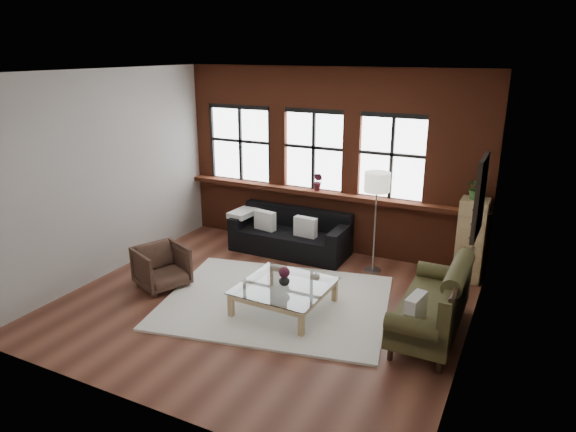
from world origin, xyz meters
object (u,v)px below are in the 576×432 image
at_px(vase, 284,280).
at_px(armchair, 162,267).
at_px(vintage_settee, 431,299).
at_px(floor_lamp, 375,219).
at_px(dark_sofa, 290,232).
at_px(coffee_table, 284,298).
at_px(drawer_chest, 471,240).

bearing_deg(vase, armchair, -175.49).
distance_m(vintage_settee, floor_lamp, 2.02).
bearing_deg(dark_sofa, vase, -65.95).
relative_size(vase, floor_lamp, 0.09).
relative_size(armchair, floor_lamp, 0.39).
distance_m(coffee_table, floor_lamp, 2.08).
height_order(coffee_table, vase, vase).
bearing_deg(coffee_table, vintage_settee, 7.97).
bearing_deg(vintage_settee, coffee_table, -172.03).
distance_m(dark_sofa, armchair, 2.40).
distance_m(dark_sofa, drawer_chest, 3.03).
bearing_deg(dark_sofa, coffee_table, -65.95).
distance_m(armchair, vase, 2.02).
relative_size(dark_sofa, drawer_chest, 1.58).
bearing_deg(floor_lamp, vintage_settee, -51.60).
relative_size(dark_sofa, coffee_table, 1.76).
relative_size(dark_sofa, floor_lamp, 1.15).
height_order(dark_sofa, armchair, dark_sofa).
relative_size(coffee_table, drawer_chest, 0.90).
distance_m(armchair, coffee_table, 2.02).
xyz_separation_m(armchair, vase, (2.00, 0.16, 0.14)).
xyz_separation_m(vintage_settee, vase, (-1.93, -0.27, -0.03)).
distance_m(dark_sofa, vintage_settee, 3.28).
height_order(vintage_settee, vase, vintage_settee).
bearing_deg(floor_lamp, coffee_table, -111.03).
bearing_deg(drawer_chest, vintage_settee, -95.98).
xyz_separation_m(coffee_table, floor_lamp, (0.70, 1.82, 0.72)).
distance_m(drawer_chest, floor_lamp, 1.50).
bearing_deg(coffee_table, drawer_chest, 45.68).
distance_m(dark_sofa, coffee_table, 2.15).
height_order(dark_sofa, vase, dark_sofa).
bearing_deg(drawer_chest, dark_sofa, -175.73).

